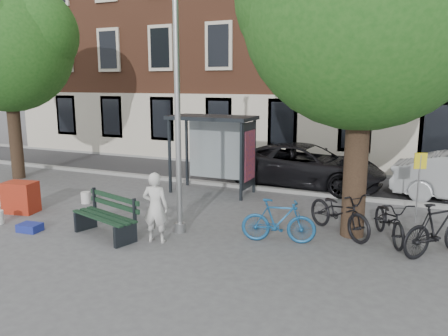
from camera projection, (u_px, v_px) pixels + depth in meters
ground at (180, 232)px, 11.01m from camera, size 90.00×90.00×0.00m
road at (267, 178)px, 17.29m from camera, size 40.00×4.00×0.01m
curb_near at (250, 187)px, 15.49m from camera, size 40.00×0.25×0.12m
curb_far at (282, 167)px, 19.08m from camera, size 40.00×0.25×0.12m
building_row at (309, 14)px, 21.34m from camera, size 30.00×8.00×14.00m
lamppost at (178, 122)px, 10.48m from camera, size 0.28×0.35×6.11m
tree_left at (4, 41)px, 16.17m from camera, size 5.18×4.86×7.40m
bus_shelter at (224, 137)px, 14.57m from camera, size 2.85×1.45×2.62m
painter at (155, 208)px, 10.17m from camera, size 0.68×0.51×1.68m
bench at (106, 218)px, 10.62m from camera, size 2.03×1.15×1.00m
bike_a at (339, 212)px, 10.75m from camera, size 2.13×1.96×1.13m
bike_b at (278, 221)px, 10.20m from camera, size 1.81×0.87×1.05m
bike_c at (390, 220)px, 10.32m from camera, size 1.36×2.06×1.02m
bike_d at (438, 229)px, 9.42m from camera, size 1.74×1.86×1.20m
car_dark at (306, 165)px, 15.80m from camera, size 5.73×3.05×1.53m
red_stand at (21, 197)px, 12.59m from camera, size 1.00×0.76×0.90m
blue_crate at (30, 227)px, 11.04m from camera, size 0.59×0.45×0.20m
bucket_b at (4, 200)px, 13.37m from camera, size 0.30×0.30×0.36m
bucket_c at (86, 198)px, 13.61m from camera, size 0.37×0.37×0.36m
notice_sign at (419, 172)px, 11.51m from camera, size 0.31×0.15×1.90m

